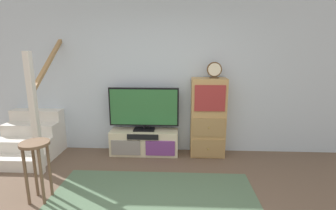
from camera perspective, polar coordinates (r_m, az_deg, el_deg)
name	(u,v)px	position (r m, az deg, el deg)	size (l,w,h in m)	color
back_wall	(162,76)	(4.44, -1.37, 6.53)	(6.40, 0.12, 2.70)	silver
area_rug	(151,210)	(3.15, -3.83, -22.74)	(2.60, 1.80, 0.01)	#4C664C
media_console	(144,142)	(4.48, -5.40, -8.41)	(1.18, 0.38, 0.43)	beige
television	(144,108)	(4.32, -5.53, -0.66)	(1.20, 0.22, 0.75)	black
side_cabinet	(208,118)	(4.33, 9.09, -2.89)	(0.58, 0.38, 1.35)	tan
desk_clock	(214,70)	(4.18, 10.51, 7.81)	(0.24, 0.08, 0.27)	#4C3823
staircase	(37,132)	(5.09, -27.66, -5.46)	(1.00, 1.36, 2.20)	silver
bar_stool_near	(36,158)	(3.43, -27.81, -10.63)	(0.34, 0.34, 0.76)	brown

